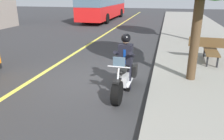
{
  "coord_description": "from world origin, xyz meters",
  "views": [
    {
      "loc": [
        6.61,
        2.37,
        2.82
      ],
      "look_at": [
        0.82,
        0.94,
        0.75
      ],
      "focal_mm": 35.4,
      "sensor_mm": 36.0,
      "label": 1
    }
  ],
  "objects_px": {
    "motorcycle_main": "(124,78)",
    "rider_main": "(125,57)",
    "bench_sidewalk": "(211,48)",
    "bus_far": "(104,3)"
  },
  "relations": [
    {
      "from": "motorcycle_main",
      "to": "bench_sidewalk",
      "type": "height_order",
      "value": "motorcycle_main"
    },
    {
      "from": "rider_main",
      "to": "motorcycle_main",
      "type": "bearing_deg",
      "value": -0.29
    },
    {
      "from": "motorcycle_main",
      "to": "rider_main",
      "type": "relative_size",
      "value": 1.27
    },
    {
      "from": "rider_main",
      "to": "bench_sidewalk",
      "type": "height_order",
      "value": "rider_main"
    },
    {
      "from": "rider_main",
      "to": "bench_sidewalk",
      "type": "relative_size",
      "value": 0.95
    },
    {
      "from": "rider_main",
      "to": "bench_sidewalk",
      "type": "distance_m",
      "value": 4.49
    },
    {
      "from": "motorcycle_main",
      "to": "bus_far",
      "type": "height_order",
      "value": "bus_far"
    },
    {
      "from": "bus_far",
      "to": "bench_sidewalk",
      "type": "bearing_deg",
      "value": 30.7
    },
    {
      "from": "bus_far",
      "to": "bench_sidewalk",
      "type": "relative_size",
      "value": 6.04
    },
    {
      "from": "bus_far",
      "to": "rider_main",
      "type": "bearing_deg",
      "value": 17.8
    }
  ]
}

